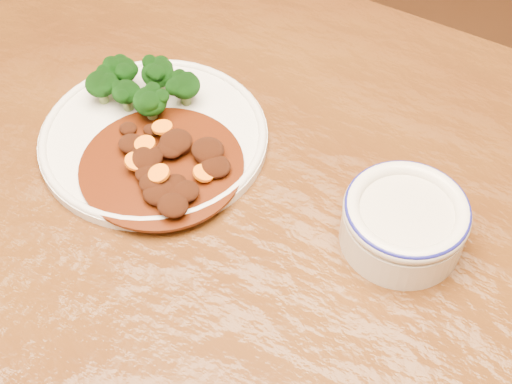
% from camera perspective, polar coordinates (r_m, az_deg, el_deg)
% --- Properties ---
extents(dining_table, '(1.55, 0.99, 0.75)m').
position_cam_1_polar(dining_table, '(0.80, -2.25, -6.96)').
color(dining_table, '#522D0E').
rests_on(dining_table, ground).
extents(dinner_plate, '(0.26, 0.26, 0.02)m').
position_cam_1_polar(dinner_plate, '(0.83, -8.18, 4.45)').
color(dinner_plate, silver).
rests_on(dinner_plate, dining_table).
extents(broccoli_florets, '(0.12, 0.08, 0.04)m').
position_cam_1_polar(broccoli_florets, '(0.85, -9.12, 8.48)').
color(broccoli_florets, olive).
rests_on(broccoli_florets, dinner_plate).
extents(mince_stew, '(0.18, 0.18, 0.03)m').
position_cam_1_polar(mince_stew, '(0.78, -7.07, 2.19)').
color(mince_stew, '#471907').
rests_on(mince_stew, dinner_plate).
extents(dip_bowl, '(0.13, 0.13, 0.06)m').
position_cam_1_polar(dip_bowl, '(0.72, 11.77, -2.28)').
color(dip_bowl, silver).
rests_on(dip_bowl, dining_table).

